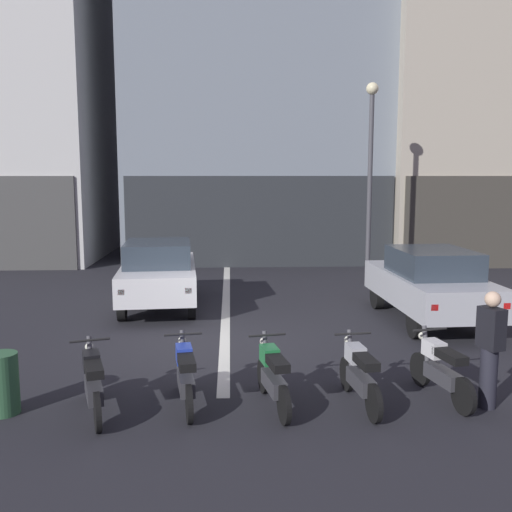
{
  "coord_description": "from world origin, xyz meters",
  "views": [
    {
      "loc": [
        0.12,
        -11.13,
        3.27
      ],
      "look_at": [
        0.71,
        2.0,
        1.4
      ],
      "focal_mm": 40.6,
      "sensor_mm": 36.0,
      "label": 1
    }
  ],
  "objects": [
    {
      "name": "ground_plane",
      "position": [
        0.0,
        0.0,
        0.0
      ],
      "size": [
        120.0,
        120.0,
        0.0
      ],
      "primitive_type": "plane",
      "color": "#232328"
    },
    {
      "name": "lane_centre_line",
      "position": [
        0.0,
        6.0,
        0.0
      ],
      "size": [
        0.2,
        18.0,
        0.01
      ],
      "primitive_type": "cube",
      "color": "silver",
      "rests_on": "ground"
    },
    {
      "name": "building_mid_block",
      "position": [
        1.17,
        13.36,
        9.53
      ],
      "size": [
        9.78,
        8.63,
        19.09
      ],
      "color": "gray",
      "rests_on": "ground"
    },
    {
      "name": "car_white_crossing_near",
      "position": [
        -1.65,
        2.97,
        0.89
      ],
      "size": [
        2.09,
        4.23,
        1.64
      ],
      "color": "black",
      "rests_on": "ground"
    },
    {
      "name": "car_silver_parked_kerbside",
      "position": [
        4.53,
        1.27,
        0.89
      ],
      "size": [
        1.94,
        4.18,
        1.64
      ],
      "color": "black",
      "rests_on": "ground"
    },
    {
      "name": "street_lamp",
      "position": [
        4.28,
        6.05,
        3.66
      ],
      "size": [
        0.36,
        0.36,
        5.91
      ],
      "color": "#47474C",
      "rests_on": "ground"
    },
    {
      "name": "motorcycle_black_row_leftmost",
      "position": [
        -1.76,
        -3.47,
        0.46
      ],
      "size": [
        0.66,
        1.61,
        0.98
      ],
      "color": "black",
      "rests_on": "ground"
    },
    {
      "name": "motorcycle_blue_row_left_mid",
      "position": [
        -0.53,
        -3.24,
        0.46
      ],
      "size": [
        0.55,
        1.66,
        0.98
      ],
      "color": "black",
      "rests_on": "ground"
    },
    {
      "name": "motorcycle_green_row_centre",
      "position": [
        0.71,
        -3.33,
        0.46
      ],
      "size": [
        0.55,
        1.66,
        0.98
      ],
      "color": "black",
      "rests_on": "ground"
    },
    {
      "name": "motorcycle_silver_row_right_mid",
      "position": [
        1.94,
        -3.32,
        0.46
      ],
      "size": [
        0.55,
        1.67,
        0.98
      ],
      "color": "black",
      "rests_on": "ground"
    },
    {
      "name": "motorcycle_white_row_rightmost",
      "position": [
        3.17,
        -3.15,
        0.46
      ],
      "size": [
        0.55,
        1.65,
        0.98
      ],
      "color": "black",
      "rests_on": "ground"
    },
    {
      "name": "person_by_motorcycles",
      "position": [
        3.73,
        -3.49,
        0.86
      ],
      "size": [
        0.32,
        0.41,
        1.67
      ],
      "color": "#23232D",
      "rests_on": "ground"
    },
    {
      "name": "trash_bin",
      "position": [
        -3.01,
        -3.4,
        0.42
      ],
      "size": [
        0.44,
        0.44,
        0.85
      ],
      "primitive_type": "cylinder",
      "color": "#2D5938",
      "rests_on": "ground"
    }
  ]
}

